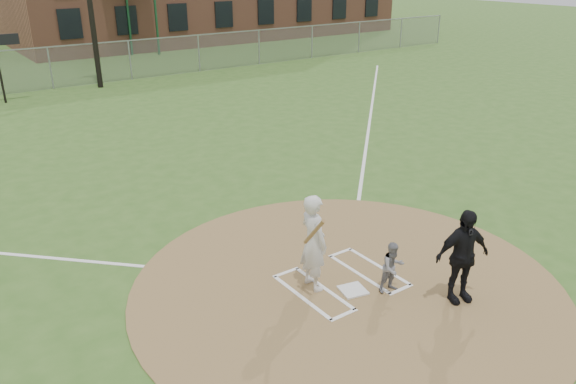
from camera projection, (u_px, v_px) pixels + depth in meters
ground at (347, 285)px, 11.00m from camera, size 140.00×140.00×0.00m
dirt_circle at (347, 285)px, 10.99m from camera, size 8.40×8.40×0.02m
home_plate at (353, 290)px, 10.77m from camera, size 0.57×0.57×0.03m
foul_line_first at (370, 117)px, 22.57m from camera, size 17.04×17.04×0.01m
catcher at (393, 267)px, 10.59m from camera, size 0.54×0.45×1.02m
umpire at (462, 256)px, 10.17m from camera, size 1.15×0.75×1.82m
batters_boxes at (342, 281)px, 11.10m from camera, size 2.08×1.88×0.01m
batter_at_plate at (313, 242)px, 10.56m from camera, size 0.60×1.07×1.92m
outfield_fence at (50, 68)px, 27.19m from camera, size 56.08×0.08×2.03m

